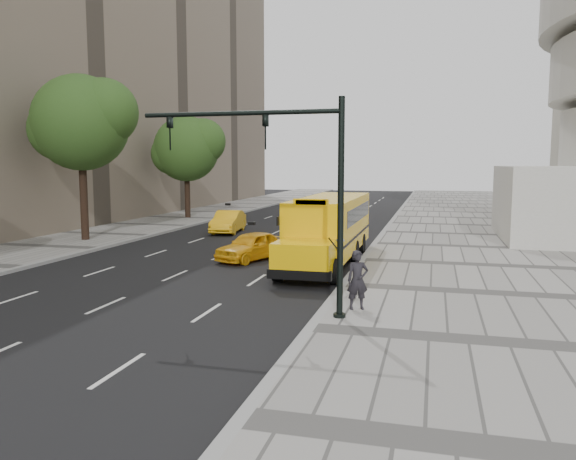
% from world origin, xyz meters
% --- Properties ---
extents(ground, '(140.00, 140.00, 0.00)m').
position_xyz_m(ground, '(0.00, 0.00, 0.00)').
color(ground, black).
rests_on(ground, ground).
extents(sidewalk_museum, '(12.00, 140.00, 0.15)m').
position_xyz_m(sidewalk_museum, '(12.00, 0.00, 0.07)').
color(sidewalk_museum, gray).
rests_on(sidewalk_museum, ground).
extents(sidewalk_far, '(6.00, 140.00, 0.15)m').
position_xyz_m(sidewalk_far, '(-11.00, 0.00, 0.07)').
color(sidewalk_far, gray).
rests_on(sidewalk_far, ground).
extents(curb_museum, '(0.30, 140.00, 0.15)m').
position_xyz_m(curb_museum, '(6.00, 0.00, 0.07)').
color(curb_museum, gray).
rests_on(curb_museum, ground).
extents(curb_far, '(0.30, 140.00, 0.15)m').
position_xyz_m(curb_far, '(-8.00, 0.00, 0.07)').
color(curb_far, gray).
rests_on(curb_far, ground).
extents(building_far, '(10.00, 80.00, 32.00)m').
position_xyz_m(building_far, '(-19.00, 10.00, 16.00)').
color(building_far, '#756655').
rests_on(building_far, ground).
extents(tree_b, '(6.13, 5.45, 9.59)m').
position_xyz_m(tree_b, '(-10.40, 2.77, 6.91)').
color(tree_b, black).
rests_on(tree_b, ground).
extents(tree_c, '(5.95, 5.29, 8.40)m').
position_xyz_m(tree_c, '(-10.40, 16.84, 5.80)').
color(tree_c, black).
rests_on(tree_c, ground).
extents(school_bus, '(2.96, 11.56, 3.19)m').
position_xyz_m(school_bus, '(4.50, -0.16, 1.76)').
color(school_bus, '#FDBE04').
rests_on(school_bus, ground).
extents(taxi_near, '(2.97, 4.28, 1.35)m').
position_xyz_m(taxi_near, '(0.84, -0.66, 0.68)').
color(taxi_near, yellow).
rests_on(taxi_near, ground).
extents(taxi_far, '(2.08, 4.57, 1.45)m').
position_xyz_m(taxi_far, '(-4.04, 9.12, 0.73)').
color(taxi_far, yellow).
rests_on(taxi_far, ground).
extents(pedestrian, '(0.77, 0.66, 1.80)m').
position_xyz_m(pedestrian, '(6.98, -8.98, 1.05)').
color(pedestrian, black).
rests_on(pedestrian, sidewalk_museum).
extents(traffic_signal, '(6.18, 0.36, 6.40)m').
position_xyz_m(traffic_signal, '(5.19, -9.98, 4.09)').
color(traffic_signal, black).
rests_on(traffic_signal, ground).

